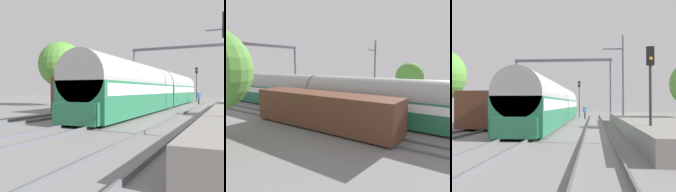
# 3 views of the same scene
# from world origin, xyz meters

# --- Properties ---
(ground) EXTENTS (120.00, 120.00, 0.00)m
(ground) POSITION_xyz_m (0.00, 0.00, 0.00)
(ground) COLOR slate
(track_far_west) EXTENTS (1.52, 60.00, 0.16)m
(track_far_west) POSITION_xyz_m (-4.25, 0.00, 0.08)
(track_far_west) COLOR #565A60
(track_far_west) RESTS_ON ground
(track_west) EXTENTS (1.52, 60.00, 0.16)m
(track_west) POSITION_xyz_m (0.00, 0.00, 0.08)
(track_west) COLOR #565A60
(track_west) RESTS_ON ground
(track_east) EXTENTS (1.52, 60.00, 0.16)m
(track_east) POSITION_xyz_m (4.25, 0.00, 0.08)
(track_east) COLOR #565A60
(track_east) RESTS_ON ground
(platform) EXTENTS (4.40, 28.00, 0.90)m
(platform) POSITION_xyz_m (8.07, 2.00, 0.45)
(platform) COLOR gray
(platform) RESTS_ON ground
(passenger_train) EXTENTS (2.93, 32.85, 3.82)m
(passenger_train) POSITION_xyz_m (0.00, 10.79, 1.97)
(passenger_train) COLOR #236B47
(passenger_train) RESTS_ON ground
(freight_car) EXTENTS (2.80, 13.00, 2.70)m
(freight_car) POSITION_xyz_m (-4.25, 6.42, 1.47)
(freight_car) COLOR #563323
(freight_car) RESTS_ON ground
(person_crossing) EXTENTS (0.46, 0.44, 1.73)m
(person_crossing) POSITION_xyz_m (2.91, 20.00, 1.03)
(person_crossing) COLOR black
(person_crossing) RESTS_ON ground
(railway_signal_far) EXTENTS (0.36, 0.30, 5.30)m
(railway_signal_far) POSITION_xyz_m (1.92, 25.79, 3.38)
(railway_signal_far) COLOR #2D2D33
(railway_signal_far) RESTS_ON ground
(catenary_gantry) EXTENTS (12.91, 0.28, 7.86)m
(catenary_gantry) POSITION_xyz_m (0.00, 20.49, 5.66)
(catenary_gantry) COLOR #5F5868
(catenary_gantry) RESTS_ON ground
(catenary_pole_east_mid) EXTENTS (1.90, 0.20, 8.00)m
(catenary_pole_east_mid) POSITION_xyz_m (6.61, 6.98, 4.15)
(catenary_pole_east_mid) COLOR #5F5868
(catenary_pole_east_mid) RESTS_ON ground
(tree_east_background) EXTENTS (3.78, 3.78, 5.38)m
(tree_east_background) POSITION_xyz_m (11.89, 4.26, 3.47)
(tree_east_background) COLOR #4C3826
(tree_east_background) RESTS_ON ground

